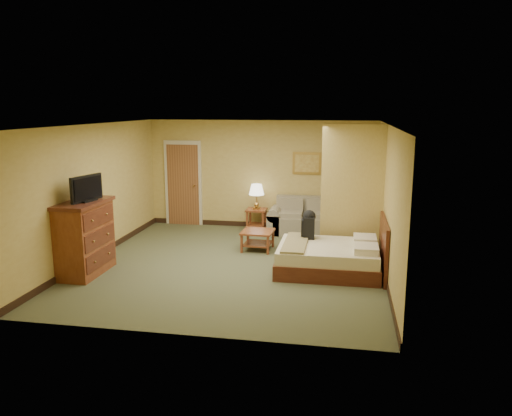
% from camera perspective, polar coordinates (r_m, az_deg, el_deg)
% --- Properties ---
extents(floor, '(6.00, 6.00, 0.00)m').
position_cam_1_polar(floor, '(9.48, -2.51, -6.44)').
color(floor, '#4E5336').
rests_on(floor, ground).
extents(ceiling, '(6.00, 6.00, 0.00)m').
position_cam_1_polar(ceiling, '(9.01, -2.65, 9.47)').
color(ceiling, white).
rests_on(ceiling, back_wall).
extents(back_wall, '(5.50, 0.02, 2.60)m').
position_cam_1_polar(back_wall, '(12.06, 0.56, 3.83)').
color(back_wall, tan).
rests_on(back_wall, floor).
extents(left_wall, '(0.02, 6.00, 2.60)m').
position_cam_1_polar(left_wall, '(10.12, -17.96, 1.74)').
color(left_wall, tan).
rests_on(left_wall, floor).
extents(right_wall, '(0.02, 6.00, 2.60)m').
position_cam_1_polar(right_wall, '(8.97, 14.83, 0.71)').
color(right_wall, tan).
rests_on(right_wall, floor).
extents(partition, '(1.20, 0.15, 2.60)m').
position_cam_1_polar(partition, '(9.85, 10.94, 1.85)').
color(partition, tan).
rests_on(partition, floor).
extents(door, '(0.94, 0.16, 2.10)m').
position_cam_1_polar(door, '(12.54, -8.30, 2.77)').
color(door, beige).
rests_on(door, floor).
extents(baseboard, '(5.50, 0.02, 0.12)m').
position_cam_1_polar(baseboard, '(12.28, 0.54, -1.91)').
color(baseboard, black).
rests_on(baseboard, floor).
extents(loveseat, '(1.67, 0.78, 0.85)m').
position_cam_1_polar(loveseat, '(11.70, 5.55, -1.58)').
color(loveseat, gray).
rests_on(loveseat, floor).
extents(side_table, '(0.48, 0.48, 0.52)m').
position_cam_1_polar(side_table, '(11.90, 0.06, -0.95)').
color(side_table, maroon).
rests_on(side_table, floor).
extents(table_lamp, '(0.36, 0.36, 0.60)m').
position_cam_1_polar(table_lamp, '(11.78, 0.06, 2.05)').
color(table_lamp, '#B98C44').
rests_on(table_lamp, side_table).
extents(coffee_table, '(0.66, 0.66, 0.41)m').
position_cam_1_polar(coffee_table, '(10.31, 0.19, -3.24)').
color(coffee_table, maroon).
rests_on(coffee_table, floor).
extents(wall_picture, '(0.68, 0.04, 0.53)m').
position_cam_1_polar(wall_picture, '(11.87, 5.83, 5.10)').
color(wall_picture, '#B78E3F').
rests_on(wall_picture, back_wall).
extents(dresser, '(0.65, 1.23, 1.31)m').
position_cam_1_polar(dresser, '(9.29, -19.00, -3.20)').
color(dresser, maroon).
rests_on(dresser, floor).
extents(tv, '(0.25, 0.74, 0.46)m').
position_cam_1_polar(tv, '(9.06, -18.80, 2.05)').
color(tv, black).
rests_on(tv, dresser).
extents(bed, '(1.89, 1.53, 0.99)m').
position_cam_1_polar(bed, '(9.09, 8.70, -5.57)').
color(bed, '#491C11').
rests_on(bed, floor).
extents(backpack, '(0.25, 0.33, 0.54)m').
position_cam_1_polar(backpack, '(9.42, 6.07, -1.75)').
color(backpack, black).
rests_on(backpack, bed).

